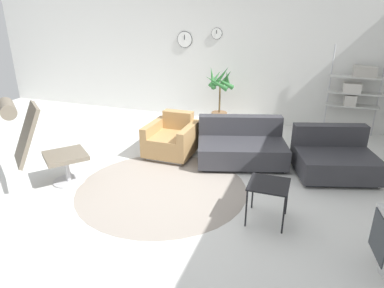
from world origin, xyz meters
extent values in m
plane|color=silver|center=(0.00, 0.00, 0.00)|extent=(12.00, 12.00, 0.00)
cube|color=silver|center=(0.00, 3.17, 1.40)|extent=(12.00, 0.06, 2.80)
cylinder|color=black|center=(-1.05, 3.13, 1.70)|extent=(0.35, 0.01, 0.35)
cylinder|color=white|center=(-1.05, 3.12, 1.70)|extent=(0.33, 0.02, 0.33)
cube|color=black|center=(-1.05, 3.11, 1.75)|extent=(0.01, 0.01, 0.10)
cylinder|color=black|center=(-0.33, 3.13, 1.84)|extent=(0.23, 0.01, 0.23)
cylinder|color=white|center=(-0.33, 3.12, 1.84)|extent=(0.22, 0.02, 0.22)
cube|color=black|center=(-0.33, 3.11, 1.87)|extent=(0.01, 0.01, 0.07)
cylinder|color=gray|center=(-0.11, -0.28, 0.00)|extent=(2.34, 2.34, 0.01)
cylinder|color=#BCBCC1|center=(-1.45, -0.55, 0.01)|extent=(0.62, 0.62, 0.02)
cylinder|color=#BCBCC1|center=(-1.45, -0.55, 0.19)|extent=(0.06, 0.06, 0.35)
cube|color=#6B6051|center=(-1.45, -0.55, 0.41)|extent=(0.76, 0.76, 0.06)
cube|color=#6B6051|center=(-1.72, -0.88, 0.81)|extent=(0.64, 0.62, 0.76)
cylinder|color=#6B6051|center=(-1.82, -1.01, 1.17)|extent=(0.49, 0.45, 0.19)
cube|color=silver|center=(-0.43, 0.84, 0.03)|extent=(0.62, 0.67, 0.06)
cube|color=#AD8451|center=(-0.43, 0.84, 0.22)|extent=(0.52, 0.82, 0.32)
cube|color=#AD8451|center=(-0.43, 1.16, 0.53)|extent=(0.51, 0.18, 0.31)
cube|color=#AD8451|center=(-0.12, 0.84, 0.30)|extent=(0.12, 0.82, 0.49)
cube|color=#AD8451|center=(-0.75, 0.84, 0.30)|extent=(0.12, 0.82, 0.49)
cube|color=black|center=(0.74, 0.93, 0.03)|extent=(1.40, 1.09, 0.05)
cube|color=#333338|center=(0.74, 0.93, 0.21)|extent=(1.57, 1.26, 0.32)
cube|color=#333338|center=(0.63, 1.27, 0.52)|extent=(1.37, 0.60, 0.31)
cube|color=black|center=(2.13, 0.93, 0.03)|extent=(1.17, 1.02, 0.05)
cube|color=#333338|center=(2.13, 0.93, 0.21)|extent=(1.31, 1.18, 0.32)
cube|color=#333338|center=(2.02, 1.26, 0.52)|extent=(1.10, 0.52, 0.31)
cube|color=black|center=(1.36, -0.57, 0.47)|extent=(0.45, 0.45, 0.02)
cylinder|color=black|center=(1.15, -0.77, 0.23)|extent=(0.02, 0.02, 0.46)
cylinder|color=black|center=(1.56, -0.77, 0.23)|extent=(0.02, 0.02, 0.46)
cylinder|color=black|center=(1.15, -0.36, 0.23)|extent=(0.02, 0.02, 0.46)
cylinder|color=black|center=(1.56, -0.36, 0.23)|extent=(0.02, 0.02, 0.46)
cube|color=#282D33|center=(2.42, -1.09, 0.39)|extent=(0.07, 0.38, 0.40)
cylinder|color=brown|center=(-0.08, 2.59, 0.15)|extent=(0.33, 0.33, 0.31)
cylinder|color=#382819|center=(-0.08, 2.59, 0.30)|extent=(0.30, 0.30, 0.02)
cylinder|color=brown|center=(-0.08, 2.59, 0.58)|extent=(0.04, 0.04, 0.55)
cone|color=#2D6B33|center=(0.05, 2.61, 1.01)|extent=(0.15, 0.36, 0.38)
cone|color=#2D6B33|center=(0.01, 2.70, 1.01)|extent=(0.34, 0.31, 0.38)
cone|color=#2D6B33|center=(-0.09, 2.72, 1.04)|extent=(0.35, 0.11, 0.43)
cone|color=#2D6B33|center=(-0.21, 2.66, 0.99)|extent=(0.26, 0.36, 0.35)
cone|color=#2D6B33|center=(-0.23, 2.51, 1.04)|extent=(0.27, 0.40, 0.43)
cone|color=#2D6B33|center=(-0.10, 2.37, 0.96)|extent=(0.49, 0.14, 0.31)
cone|color=#2D6B33|center=(0.03, 2.45, 0.96)|extent=(0.38, 0.35, 0.30)
cylinder|color=#BCBCC1|center=(1.99, 3.02, 0.85)|extent=(0.03, 0.03, 1.71)
cylinder|color=#BCBCC1|center=(2.88, 3.02, 0.85)|extent=(0.03, 0.03, 1.71)
cube|color=silver|center=(2.43, 2.90, 0.60)|extent=(0.94, 0.28, 0.02)
cube|color=silver|center=(2.43, 2.90, 0.85)|extent=(0.94, 0.28, 0.02)
cube|color=silver|center=(2.43, 2.90, 1.15)|extent=(0.94, 0.28, 0.02)
cube|color=beige|center=(2.39, 2.89, 0.71)|extent=(0.21, 0.24, 0.20)
cube|color=silver|center=(2.38, 2.89, 0.95)|extent=(0.31, 0.24, 0.17)
cube|color=#B7B2A8|center=(2.55, 2.89, 1.25)|extent=(0.39, 0.24, 0.19)
camera|label=1|loc=(1.68, -4.08, 2.31)|focal=32.00mm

